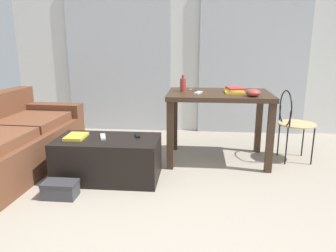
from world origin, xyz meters
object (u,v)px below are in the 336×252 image
(couch, at_px, (5,144))
(shoebox, at_px, (60,189))
(scissors, at_px, (190,89))
(coffee_table, at_px, (108,159))
(book_stack, at_px, (234,90))
(bowl, at_px, (253,93))
(tv_remote_secondary, at_px, (137,135))
(tv_remote_primary, at_px, (103,137))
(bottle_near, at_px, (183,85))
(tv_remote_on_table, at_px, (198,93))
(magazine, at_px, (76,136))
(wire_chair, at_px, (291,118))

(couch, distance_m, shoebox, 1.03)
(couch, xyz_separation_m, scissors, (1.95, 0.73, 0.50))
(couch, distance_m, coffee_table, 1.16)
(scissors, bearing_deg, book_stack, -22.43)
(bowl, distance_m, scissors, 0.80)
(coffee_table, bearing_deg, tv_remote_secondary, 20.74)
(book_stack, bearing_deg, coffee_table, -153.61)
(tv_remote_primary, bearing_deg, scissors, 25.56)
(tv_remote_primary, bearing_deg, bottle_near, 22.54)
(coffee_table, distance_m, tv_remote_secondary, 0.38)
(bowl, xyz_separation_m, tv_remote_on_table, (-0.57, 0.14, -0.03))
(bowl, bearing_deg, coffee_table, -164.64)
(bowl, bearing_deg, bottle_near, 158.63)
(coffee_table, bearing_deg, magazine, -179.07)
(couch, distance_m, bowl, 2.68)
(couch, height_order, coffee_table, couch)
(tv_remote_on_table, bearing_deg, magazine, -137.82)
(tv_remote_secondary, bearing_deg, shoebox, -151.35)
(bowl, height_order, shoebox, bowl)
(bottle_near, bearing_deg, book_stack, -5.01)
(scissors, bearing_deg, wire_chair, -6.24)
(coffee_table, height_order, tv_remote_on_table, tv_remote_on_table)
(bottle_near, bearing_deg, magazine, -145.92)
(shoebox, bearing_deg, bottle_near, 48.03)
(bowl, height_order, tv_remote_primary, bowl)
(coffee_table, relative_size, bottle_near, 5.45)
(coffee_table, distance_m, bowl, 1.64)
(magazine, bearing_deg, wire_chair, 17.90)
(bottle_near, height_order, tv_remote_primary, bottle_near)
(coffee_table, xyz_separation_m, magazine, (-0.31, -0.01, 0.22))
(tv_remote_on_table, relative_size, scissors, 1.64)
(book_stack, relative_size, shoebox, 0.82)
(book_stack, relative_size, scissors, 2.33)
(wire_chair, distance_m, tv_remote_secondary, 1.78)
(bowl, relative_size, magazine, 0.59)
(bottle_near, xyz_separation_m, scissors, (0.08, 0.15, -0.08))
(bottle_near, relative_size, magazine, 0.73)
(tv_remote_on_table, xyz_separation_m, shoebox, (-1.21, -0.99, -0.73))
(tv_remote_secondary, bearing_deg, scissors, 40.80)
(tv_remote_on_table, distance_m, magazine, 1.37)
(bottle_near, relative_size, bowl, 1.23)
(book_stack, height_order, shoebox, book_stack)
(book_stack, distance_m, shoebox, 2.08)
(bowl, bearing_deg, shoebox, -154.26)
(book_stack, relative_size, tv_remote_secondary, 1.65)
(couch, xyz_separation_m, shoebox, (0.84, -0.57, -0.23))
(tv_remote_primary, distance_m, shoebox, 0.65)
(wire_chair, height_order, bottle_near, bottle_near)
(wire_chair, height_order, magazine, wire_chair)
(bowl, relative_size, scissors, 1.43)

